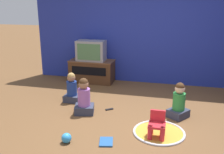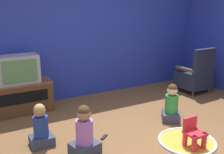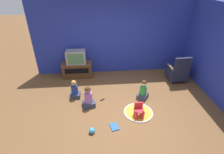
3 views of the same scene
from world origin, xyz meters
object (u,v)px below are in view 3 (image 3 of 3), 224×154
book (114,127)px  child_watching_right (88,98)px  yellow_kid_chair (139,111)px  toy_ball (92,131)px  television (76,57)px  remote_control (102,100)px  child_watching_left (75,90)px  child_watching_center (143,91)px  tv_cabinet (77,69)px  black_armchair (178,72)px

book → child_watching_right: bearing=23.6°
yellow_kid_chair → child_watching_right: 1.47m
toy_ball → television: bearing=101.0°
child_watching_right → remote_control: 0.55m
child_watching_left → child_watching_center: child_watching_center is taller
child_watching_center → toy_ball: 2.03m
yellow_kid_chair → remote_control: yellow_kid_chair is taller
tv_cabinet → remote_control: (0.86, -1.59, -0.28)m
black_armchair → remote_control: (-2.72, -0.90, -0.36)m
black_armchair → child_watching_right: 3.33m
television → book: size_ratio=2.36×
book → tv_cabinet: bearing=9.5°
tv_cabinet → child_watching_center: size_ratio=1.71×
toy_ball → book: toy_ball is taller
television → child_watching_center: bearing=-36.4°
yellow_kid_chair → child_watching_right: size_ratio=0.61×
toy_ball → book: size_ratio=0.50×
child_watching_left → remote_control: (0.84, -0.24, -0.25)m
tv_cabinet → toy_ball: 2.93m
tv_cabinet → yellow_kid_chair: (1.80, -2.40, -0.11)m
child_watching_right → toy_ball: bearing=-98.7°
black_armchair → yellow_kid_chair: bearing=41.7°
yellow_kid_chair → child_watching_left: child_watching_left is taller
toy_ball → remote_control: toy_ball is taller
black_armchair → book: 3.22m
tv_cabinet → black_armchair: 3.64m
child_watching_left → child_watching_right: 0.65m
child_watching_center → black_armchair: bearing=-21.8°
child_watching_center → book: (-1.00, -1.14, -0.26)m
toy_ball → child_watching_right: bearing=95.4°
book → remote_control: bearing=-0.2°
yellow_kid_chair → television: bearing=127.7°
child_watching_left → toy_ball: 1.62m
television → toy_ball: (0.55, -2.83, -0.72)m
book → child_watching_center: bearing=-53.9°
television → black_armchair: (3.58, -0.65, -0.43)m
child_watching_left → toy_ball: child_watching_left is taller
black_armchair → child_watching_center: 1.72m
yellow_kid_chair → child_watching_left: (-1.79, 1.05, 0.08)m
black_armchair → child_watching_right: bearing=17.8°
tv_cabinet → remote_control: size_ratio=7.44×
television → child_watching_center: (2.11, -1.56, -0.52)m
yellow_kid_chair → child_watching_center: child_watching_center is taller
black_armchair → remote_control: black_armchair is taller
television → toy_ball: size_ratio=4.70×
child_watching_center → remote_control: bearing=126.2°
tv_cabinet → child_watching_left: (0.02, -1.35, -0.03)m
tv_cabinet → black_armchair: bearing=-10.9°
black_armchair → child_watching_right: (-3.12, -1.14, -0.08)m
tv_cabinet → yellow_kid_chair: size_ratio=2.68×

